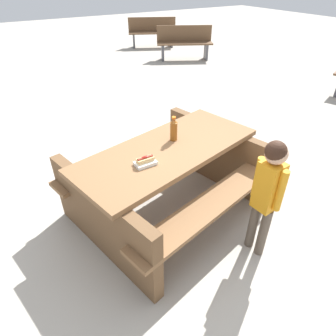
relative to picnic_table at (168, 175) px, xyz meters
The scene contains 7 objects.
ground_plane 0.44m from the picnic_table, ahead, with size 30.00×30.00×0.00m, color #ADA599.
picnic_table is the anchor object (origin of this frame).
soda_bottle 0.45m from the picnic_table, 140.45° to the right, with size 0.07×0.07×0.24m.
hotdog_tray 0.48m from the picnic_table, 24.43° to the left, with size 0.18×0.11×0.08m.
child_in_coat 0.99m from the picnic_table, 114.48° to the left, with size 0.18×0.28×1.12m.
park_bench_mid 6.23m from the picnic_table, 125.26° to the right, with size 1.52×1.05×0.85m.
park_bench_far 7.81m from the picnic_table, 117.45° to the right, with size 1.53×1.00×0.85m.
Camera 1 is at (1.21, 2.00, 2.13)m, focal length 31.33 mm.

